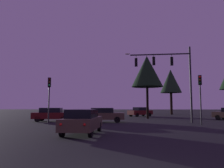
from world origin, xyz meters
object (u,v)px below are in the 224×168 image
Objects in this scene: car_nearside_lane at (83,121)px; car_crossing_left at (104,115)px; traffic_light_corner_right at (200,90)px; traffic_light_corner_left at (49,91)px; car_parked_lot at (140,112)px; traffic_signal_mast_arm at (170,70)px; tree_center_horizon at (171,81)px; car_crossing_right at (52,114)px; tree_behind_sign at (147,71)px.

car_nearside_lane is 1.06× the size of car_crossing_left.
traffic_light_corner_right reaches higher than car_crossing_left.
traffic_light_corner_right is at bearing 0.50° from traffic_light_corner_left.
car_nearside_lane is 23.90m from car_parked_lot.
car_parked_lot is at bearing 99.57° from traffic_signal_mast_arm.
car_nearside_lane is (4.57, -6.86, -2.33)m from traffic_light_corner_left.
traffic_signal_mast_arm reaches higher than car_nearside_lane.
traffic_signal_mast_arm is 1.70× the size of car_nearside_lane.
tree_center_horizon is (2.42, 25.13, 3.54)m from traffic_light_corner_right.
car_nearside_lane is at bearing -110.39° from tree_center_horizon.
traffic_light_corner_left reaches higher than car_crossing_left.
car_parked_lot is 0.47× the size of tree_center_horizon.
car_nearside_lane is 12.03m from car_crossing_right.
tree_behind_sign is 0.94× the size of tree_center_horizon.
traffic_light_corner_left is 6.27m from car_crossing_left.
tree_center_horizon reaches higher than traffic_light_corner_right.
traffic_light_corner_right is at bearing 36.27° from car_nearside_lane.
tree_behind_sign is at bearing -112.50° from tree_center_horizon.
traffic_light_corner_right is at bearing -52.67° from traffic_signal_mast_arm.
tree_behind_sign is at bearing 111.13° from traffic_light_corner_right.
traffic_light_corner_right reaches higher than car_parked_lot.
tree_center_horizon reaches higher than car_crossing_right.
car_parked_lot is (9.67, 16.49, -2.33)m from traffic_light_corner_left.
traffic_signal_mast_arm reaches higher than car_crossing_left.
traffic_light_corner_left is 8.57m from car_nearside_lane.
traffic_signal_mast_arm reaches higher than car_parked_lot.
car_crossing_left is 1.02× the size of car_parked_lot.
car_parked_lot is at bearing 50.03° from car_crossing_right.
tree_behind_sign is (-1.73, 7.19, 0.98)m from traffic_signal_mast_arm.
tree_behind_sign is (5.32, 6.99, 5.71)m from car_crossing_left.
car_crossing_left and car_parked_lot have the same top height.
traffic_light_corner_right is 0.97× the size of car_nearside_lane.
car_crossing_right and car_parked_lot have the same top height.
traffic_light_corner_left is 19.26m from car_parked_lot.
traffic_light_corner_right is at bearing -95.49° from tree_center_horizon.
car_nearside_lane is at bearing -56.35° from traffic_light_corner_left.
traffic_signal_mast_arm reaches higher than traffic_light_corner_left.
car_nearside_lane is at bearing -108.45° from tree_behind_sign.
car_nearside_lane is 9.98m from car_crossing_left.
car_crossing_right is 0.48× the size of tree_center_horizon.
car_crossing_right is (-5.52, 10.69, -0.00)m from car_nearside_lane.
traffic_light_corner_left is 1.00× the size of car_crossing_left.
car_nearside_lane is at bearing -102.31° from car_parked_lot.
traffic_signal_mast_arm is 14.55m from car_parked_lot.
tree_center_horizon reaches higher than car_nearside_lane.
car_nearside_lane is (-7.39, -9.78, -4.72)m from traffic_signal_mast_arm.
traffic_light_corner_left reaches higher than car_nearside_lane.
car_nearside_lane is (-9.52, -6.98, -2.42)m from traffic_light_corner_right.
car_crossing_left is 1.00× the size of car_crossing_right.
tree_behind_sign is at bearing 52.72° from car_crossing_left.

